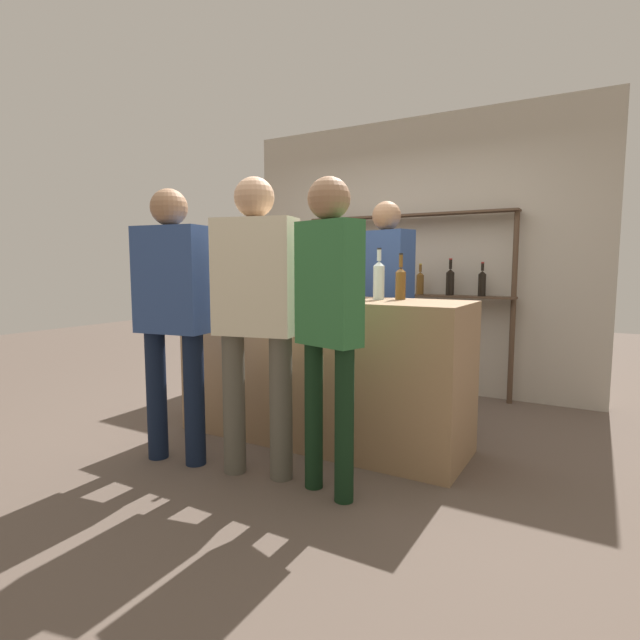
{
  "coord_description": "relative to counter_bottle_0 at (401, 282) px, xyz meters",
  "views": [
    {
      "loc": [
        1.82,
        -3.13,
        1.3
      ],
      "look_at": [
        0.0,
        0.0,
        0.9
      ],
      "focal_mm": 28.0,
      "sensor_mm": 36.0,
      "label": 1
    }
  ],
  "objects": [
    {
      "name": "counter_bottle_1",
      "position": [
        -0.88,
        -0.23,
        0.02
      ],
      "size": [
        0.07,
        0.07,
        0.36
      ],
      "color": "#0F1956",
      "rests_on": "bar_counter"
    },
    {
      "name": "back_shelf",
      "position": [
        -0.54,
        1.59,
        0.01
      ],
      "size": [
        2.16,
        0.18,
        1.81
      ],
      "color": "#4C3828",
      "rests_on": "ground_plane"
    },
    {
      "name": "counter_bottle_3",
      "position": [
        -0.3,
        -0.1,
        0.01
      ],
      "size": [
        0.08,
        0.08,
        0.34
      ],
      "color": "black",
      "rests_on": "bar_counter"
    },
    {
      "name": "customer_left",
      "position": [
        -1.18,
        -1.0,
        -0.14
      ],
      "size": [
        0.5,
        0.28,
        1.78
      ],
      "rotation": [
        0.0,
        0.0,
        1.72
      ],
      "color": "#121C33",
      "rests_on": "ground_plane"
    },
    {
      "name": "customer_center",
      "position": [
        -0.57,
        -0.91,
        -0.12
      ],
      "size": [
        0.53,
        0.32,
        1.82
      ],
      "rotation": [
        0.0,
        0.0,
        1.79
      ],
      "color": "#575347",
      "rests_on": "ground_plane"
    },
    {
      "name": "wine_glass",
      "position": [
        -1.51,
        -0.38,
        -0.01
      ],
      "size": [
        0.08,
        0.08,
        0.16
      ],
      "color": "silver",
      "rests_on": "bar_counter"
    },
    {
      "name": "counter_bottle_4",
      "position": [
        -0.13,
        -0.09,
        0.02
      ],
      "size": [
        0.08,
        0.08,
        0.36
      ],
      "color": "silver",
      "rests_on": "bar_counter"
    },
    {
      "name": "counter_bottle_0",
      "position": [
        0.0,
        0.0,
        0.0
      ],
      "size": [
        0.07,
        0.07,
        0.32
      ],
      "color": "brown",
      "rests_on": "bar_counter"
    },
    {
      "name": "server_behind_counter",
      "position": [
        -0.37,
        0.62,
        -0.1
      ],
      "size": [
        0.49,
        0.32,
        1.83
      ],
      "rotation": [
        0.0,
        0.0,
        -1.87
      ],
      "color": "#121C33",
      "rests_on": "ground_plane"
    },
    {
      "name": "back_wall",
      "position": [
        -0.56,
        1.77,
        0.22
      ],
      "size": [
        3.75,
        0.12,
        2.8
      ],
      "primitive_type": "cube",
      "color": "#B2A899",
      "rests_on": "ground_plane"
    },
    {
      "name": "bar_counter",
      "position": [
        -0.56,
        -0.16,
        -0.65
      ],
      "size": [
        2.15,
        0.68,
        1.06
      ],
      "primitive_type": "cube",
      "color": "#997551",
      "rests_on": "ground_plane"
    },
    {
      "name": "customer_right",
      "position": [
        -0.06,
        -0.91,
        -0.11
      ],
      "size": [
        0.41,
        0.27,
        1.77
      ],
      "rotation": [
        0.0,
        0.0,
        1.29
      ],
      "color": "black",
      "rests_on": "ground_plane"
    },
    {
      "name": "ground_plane",
      "position": [
        -0.56,
        -0.16,
        -1.18
      ],
      "size": [
        16.0,
        16.0,
        0.0
      ],
      "primitive_type": "plane",
      "color": "brown"
    },
    {
      "name": "ice_bucket",
      "position": [
        -1.34,
        -0.04,
        -0.01
      ],
      "size": [
        0.24,
        0.24,
        0.22
      ],
      "color": "#846647",
      "rests_on": "bar_counter"
    },
    {
      "name": "cork_jar",
      "position": [
        -1.02,
        -0.31,
        -0.05
      ],
      "size": [
        0.12,
        0.12,
        0.15
      ],
      "color": "silver",
      "rests_on": "bar_counter"
    },
    {
      "name": "counter_bottle_2",
      "position": [
        -1.52,
        0.04,
        0.0
      ],
      "size": [
        0.08,
        0.08,
        0.34
      ],
      "color": "brown",
      "rests_on": "bar_counter"
    }
  ]
}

